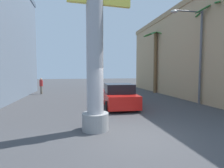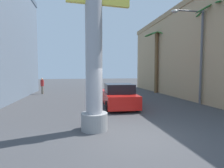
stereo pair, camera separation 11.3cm
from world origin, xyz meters
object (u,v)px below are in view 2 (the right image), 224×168
neon_sign_pole (94,10)px  street_lamp (197,47)px  pedestrian_far_left (42,85)px  palm_tree_mid_right (156,55)px  palm_tree_near_right (214,35)px  car_lead (118,96)px

neon_sign_pole → street_lamp: (7.67, 4.23, -0.66)m
pedestrian_far_left → street_lamp: bearing=-34.7°
palm_tree_mid_right → pedestrian_far_left: (-12.39, 1.12, -3.27)m
palm_tree_near_right → palm_tree_mid_right: palm_tree_near_right is taller
neon_sign_pole → palm_tree_mid_right: (7.96, 11.47, -0.51)m
palm_tree_near_right → palm_tree_mid_right: 7.75m
car_lead → palm_tree_near_right: (6.57, -0.88, 4.18)m
car_lead → palm_tree_mid_right: 9.70m
street_lamp → car_lead: (-5.62, 0.42, -3.41)m
street_lamp → palm_tree_mid_right: size_ratio=0.98×
palm_tree_mid_right → pedestrian_far_left: bearing=174.8°
street_lamp → pedestrian_far_left: bearing=145.3°
car_lead → palm_tree_mid_right: size_ratio=0.71×
street_lamp → palm_tree_mid_right: palm_tree_mid_right is taller
street_lamp → palm_tree_near_right: palm_tree_near_right is taller
street_lamp → pedestrian_far_left: size_ratio=3.95×
car_lead → palm_tree_mid_right: palm_tree_mid_right is taller
street_lamp → palm_tree_near_right: bearing=-25.6°
neon_sign_pole → car_lead: bearing=66.2°
palm_tree_near_right → pedestrian_far_left: palm_tree_near_right is taller
street_lamp → car_lead: street_lamp is taller
palm_tree_near_right → pedestrian_far_left: 16.22m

